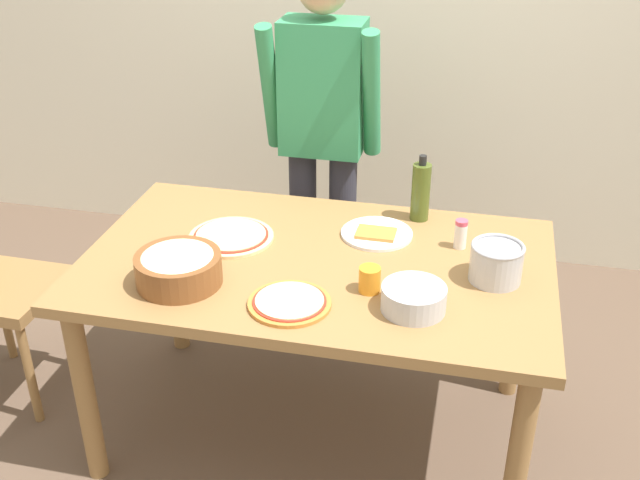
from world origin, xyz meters
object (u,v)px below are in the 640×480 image
Objects in this scene: dining_table at (317,282)px; person_cook at (323,131)px; pizza_cooked_on_tray at (290,302)px; popcorn_bowl at (178,266)px; steel_pot at (496,262)px; mixing_bowl_steel at (414,298)px; plate_with_slice at (377,234)px; cup_orange at (370,279)px; pizza_raw_on_board at (231,236)px; salt_shaker at (461,234)px; olive_oil_bottle at (421,191)px.

person_cook is (-0.15, 0.76, 0.27)m from dining_table.
person_cook is 6.20× the size of pizza_cooked_on_tray.
person_cook is at bearing 97.06° from pizza_cooked_on_tray.
steel_pot is at bearing 13.96° from popcorn_bowl.
mixing_bowl_steel is (0.36, -0.23, 0.13)m from dining_table.
person_cook is at bearing 101.14° from dining_table.
steel_pot is (0.42, -0.21, 0.06)m from plate_with_slice.
cup_orange reaches higher than plate_with_slice.
cup_orange reaches higher than mixing_bowl_steel.
dining_table is 0.82m from person_cook.
plate_with_slice is 0.38m from cup_orange.
popcorn_bowl is at bearing -179.22° from mixing_bowl_steel.
pizza_raw_on_board is at bearing -164.66° from plate_with_slice.
mixing_bowl_steel is 1.89× the size of salt_shaker.
plate_with_slice is at bearing 112.28° from mixing_bowl_steel.
pizza_cooked_on_tray is at bearing -115.55° from olive_oil_bottle.
salt_shaker reaches higher than cup_orange.
steel_pot is (0.93, -0.08, 0.06)m from pizza_raw_on_board.
person_cook is at bearing 117.09° from mixing_bowl_steel.
pizza_raw_on_board is 1.76× the size of steel_pot.
person_cook is 0.99m from cup_orange.
pizza_cooked_on_tray is 0.76m from olive_oil_bottle.
pizza_raw_on_board is at bearing -171.70° from salt_shaker.
plate_with_slice is at bearing 153.23° from steel_pot.
plate_with_slice is at bearing 69.53° from pizza_cooked_on_tray.
person_cook is 1.12m from mixing_bowl_steel.
cup_orange is at bearing -84.46° from plate_with_slice.
mixing_bowl_steel is 2.35× the size of cup_orange.
person_cook reaches higher than salt_shaker.
person_cook is 0.65m from plate_with_slice.
salt_shaker is (0.87, 0.44, -0.01)m from popcorn_bowl.
pizza_cooked_on_tray is at bearing -170.93° from mixing_bowl_steel.
mixing_bowl_steel is (0.69, -0.31, 0.03)m from pizza_raw_on_board.
person_cook is 5.79× the size of popcorn_bowl.
salt_shaker is at bearing -42.04° from person_cook.
plate_with_slice is 0.24m from olive_oil_bottle.
cup_orange is (0.23, 0.14, 0.03)m from pizza_cooked_on_tray.
person_cook is 6.23× the size of plate_with_slice.
steel_pot is (0.75, -0.75, -0.11)m from person_cook.
popcorn_bowl is at bearing -138.26° from olive_oil_bottle.
person_cook is 5.29× the size of pizza_raw_on_board.
dining_table is at bearing -179.57° from steel_pot.
steel_pot reaches higher than mixing_bowl_steel.
person_cook reaches higher than plate_with_slice.
dining_table is at bearing 142.99° from cup_orange.
cup_orange is (0.61, 0.09, -0.02)m from popcorn_bowl.
olive_oil_bottle is 1.48× the size of steel_pot.
cup_orange is 0.44m from salt_shaker.
olive_oil_bottle is 2.42× the size of salt_shaker.
olive_oil_bottle is at bearing 64.45° from pizza_cooked_on_tray.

